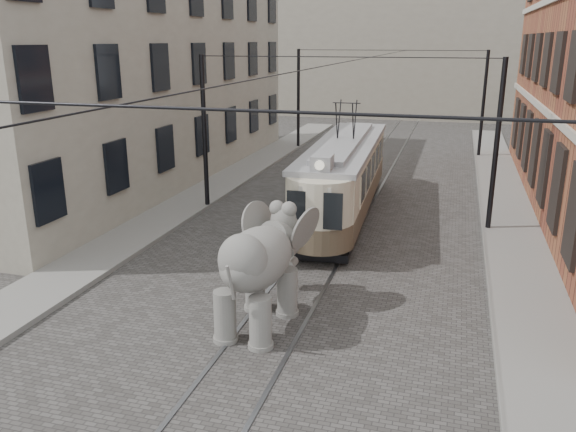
% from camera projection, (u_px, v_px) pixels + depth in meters
% --- Properties ---
extents(ground, '(120.00, 120.00, 0.00)m').
position_uv_depth(ground, '(303.00, 279.00, 16.47)').
color(ground, '#484542').
extents(tram_rails, '(1.54, 80.00, 0.02)m').
position_uv_depth(tram_rails, '(303.00, 279.00, 16.47)').
color(tram_rails, slate).
rests_on(tram_rails, ground).
extents(sidewalk_right, '(2.00, 60.00, 0.15)m').
position_uv_depth(sidewalk_right, '(529.00, 302.00, 14.85)').
color(sidewalk_right, slate).
rests_on(sidewalk_right, ground).
extents(sidewalk_left, '(2.00, 60.00, 0.15)m').
position_uv_depth(sidewalk_left, '(104.00, 254.00, 18.18)').
color(sidewalk_left, slate).
rests_on(sidewalk_left, ground).
extents(stucco_building, '(7.00, 24.00, 10.00)m').
position_uv_depth(stucco_building, '(132.00, 74.00, 27.13)').
color(stucco_building, gray).
rests_on(stucco_building, ground).
extents(distant_block, '(28.00, 10.00, 14.00)m').
position_uv_depth(distant_block, '(419.00, 34.00, 51.16)').
color(distant_block, gray).
rests_on(distant_block, ground).
extents(catenary, '(11.00, 30.20, 6.00)m').
position_uv_depth(catenary, '(335.00, 145.00, 20.24)').
color(catenary, black).
rests_on(catenary, ground).
extents(tram, '(2.74, 11.01, 4.33)m').
position_uv_depth(tram, '(345.00, 160.00, 21.99)').
color(tram, beige).
rests_on(tram, ground).
extents(elephant, '(2.72, 4.55, 2.69)m').
position_uv_depth(elephant, '(257.00, 274.00, 13.36)').
color(elephant, slate).
rests_on(elephant, ground).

